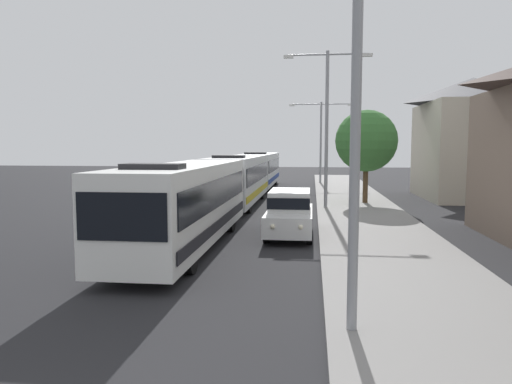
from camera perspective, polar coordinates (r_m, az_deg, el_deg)
name	(u,v)px	position (r m, az deg, el deg)	size (l,w,h in m)	color
bus_lead	(186,201)	(17.56, -8.45, -1.13)	(2.58, 11.82, 3.21)	silver
bus_second_in_line	(239,178)	(29.97, -2.07, 1.68)	(2.58, 12.10, 3.21)	silver
bus_middle	(260,169)	(42.12, 0.50, 2.80)	(2.58, 11.84, 3.21)	silver
white_suv	(290,211)	(19.56, 4.08, -2.34)	(1.86, 4.75, 1.90)	white
streetlamp_near	(357,73)	(9.26, 12.01, 13.86)	(5.43, 0.28, 8.07)	gray
streetlamp_mid	(327,115)	(27.96, 8.51, 9.19)	(5.01, 0.28, 8.96)	gray
streetlamp_far	(321,133)	(46.67, 7.82, 7.05)	(6.16, 0.28, 7.78)	gray
roadside_tree	(366,141)	(30.54, 13.13, 5.99)	(3.85, 3.85, 5.81)	#4C3823
house_distant_gabled	(471,138)	(36.64, 24.44, 5.96)	(6.67, 9.13, 8.44)	#BCB29E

